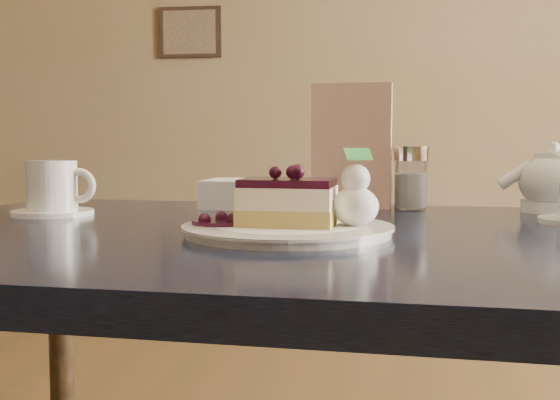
# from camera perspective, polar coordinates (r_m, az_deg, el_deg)

# --- Properties ---
(main_table) EXTENTS (1.22, 0.86, 0.73)m
(main_table) POSITION_cam_1_polar(r_m,az_deg,el_deg) (0.94, 1.21, -7.13)
(main_table) COLOR #131C33
(main_table) RESTS_ON ground
(dessert_plate) EXTENTS (0.26, 0.26, 0.01)m
(dessert_plate) POSITION_cam_1_polar(r_m,az_deg,el_deg) (0.87, 0.64, -2.48)
(dessert_plate) COLOR white
(dessert_plate) RESTS_ON main_table
(cheesecake_slice) EXTENTS (0.12, 0.09, 0.06)m
(cheesecake_slice) POSITION_cam_1_polar(r_m,az_deg,el_deg) (0.87, 0.64, -0.21)
(cheesecake_slice) COLOR tan
(cheesecake_slice) RESTS_ON dessert_plate
(whipped_cream) EXTENTS (0.06, 0.06, 0.05)m
(whipped_cream) POSITION_cam_1_polar(r_m,az_deg,el_deg) (0.87, 6.15, -0.51)
(whipped_cream) COLOR white
(whipped_cream) RESTS_ON dessert_plate
(berry_sauce) EXTENTS (0.08, 0.08, 0.01)m
(berry_sauce) POSITION_cam_1_polar(r_m,az_deg,el_deg) (0.89, -4.69, -1.80)
(berry_sauce) COLOR black
(berry_sauce) RESTS_ON dessert_plate
(coffee_set) EXTENTS (0.14, 0.13, 0.09)m
(coffee_set) POSITION_cam_1_polar(r_m,az_deg,el_deg) (1.16, -17.92, 0.72)
(coffee_set) COLOR white
(coffee_set) RESTS_ON main_table
(tea_set) EXTENTS (0.17, 0.27, 0.10)m
(tea_set) POSITION_cam_1_polar(r_m,az_deg,el_deg) (1.20, 21.60, 0.92)
(tea_set) COLOR white
(tea_set) RESTS_ON main_table
(menu_card) EXTENTS (0.14, 0.04, 0.21)m
(menu_card) POSITION_cam_1_polar(r_m,az_deg,el_deg) (1.22, 5.82, 4.37)
(menu_card) COLOR #EEE5D0
(menu_card) RESTS_ON main_table
(sugar_shaker) EXTENTS (0.06, 0.06, 0.11)m
(sugar_shaker) POSITION_cam_1_polar(r_m,az_deg,el_deg) (1.22, 10.59, 1.86)
(sugar_shaker) COLOR white
(sugar_shaker) RESTS_ON main_table
(napkin_stack) EXTENTS (0.12, 0.12, 0.05)m
(napkin_stack) POSITION_cam_1_polar(r_m,az_deg,el_deg) (1.23, -3.28, 0.53)
(napkin_stack) COLOR white
(napkin_stack) RESTS_ON main_table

